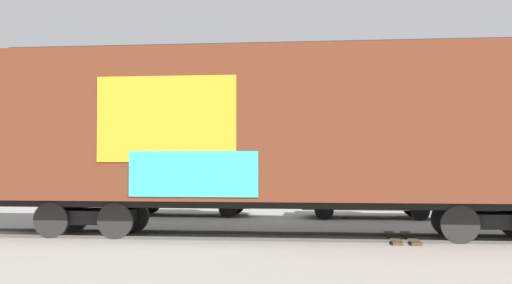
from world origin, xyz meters
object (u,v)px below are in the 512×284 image
at_px(flagpole, 190,99).
at_px(parked_car_green, 187,190).
at_px(freight_car, 284,128).
at_px(parked_car_tan, 366,193).

height_order(flagpole, parked_car_green, flagpole).
bearing_deg(flagpole, freight_car, -66.50).
bearing_deg(flagpole, parked_car_green, -77.22).
bearing_deg(parked_car_green, parked_car_tan, -0.67).
bearing_deg(parked_car_green, freight_car, -56.91).
relative_size(freight_car, flagpole, 2.11).
distance_m(parked_car_green, parked_car_tan, 6.42).
xyz_separation_m(freight_car, parked_car_green, (-4.11, 6.31, -1.91)).
distance_m(freight_car, parked_car_tan, 6.93).
height_order(flagpole, parked_car_tan, flagpole).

